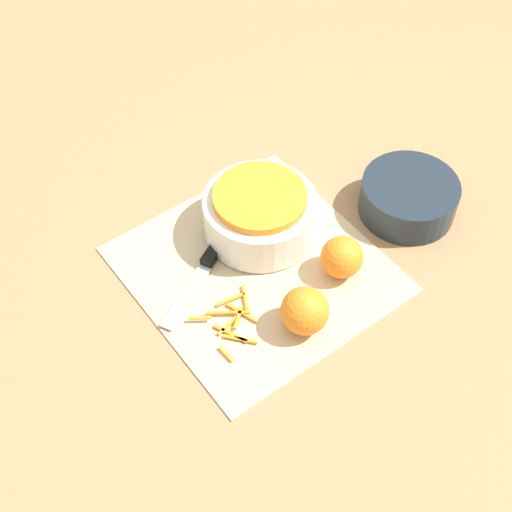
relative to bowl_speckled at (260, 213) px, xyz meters
name	(u,v)px	position (x,y,z in m)	size (l,w,h in m)	color
ground_plane	(256,270)	(0.06, -0.05, -0.05)	(4.00, 4.00, 0.00)	#9E754C
cutting_board	(256,269)	(0.06, -0.05, -0.05)	(0.39, 0.38, 0.01)	#CCB284
bowl_speckled	(260,213)	(0.00, 0.00, 0.00)	(0.19, 0.19, 0.09)	silver
bowl_dark	(408,197)	(0.11, 0.24, -0.02)	(0.17, 0.17, 0.06)	#1E2833
knife	(211,256)	(0.00, -0.10, -0.04)	(0.12, 0.21, 0.02)	black
orange_left	(342,257)	(0.15, 0.05, -0.01)	(0.07, 0.07, 0.07)	orange
orange_right	(305,311)	(0.19, -0.06, -0.01)	(0.07, 0.07, 0.07)	orange
peel_pile	(232,319)	(0.12, -0.14, -0.04)	(0.10, 0.11, 0.01)	orange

